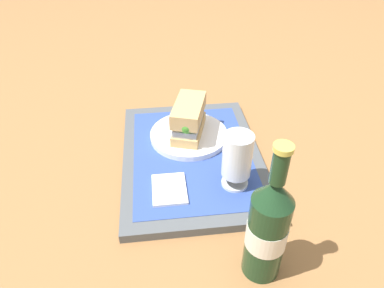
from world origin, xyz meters
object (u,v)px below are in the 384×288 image
(sandwich, at_px, (190,119))
(beer_glass, at_px, (237,159))
(beer_bottle, at_px, (268,228))
(plate, at_px, (191,135))

(sandwich, height_order, beer_glass, beer_glass)
(sandwich, xyz_separation_m, beer_bottle, (0.36, 0.08, 0.03))
(plate, xyz_separation_m, beer_glass, (0.18, 0.07, 0.06))
(plate, bearing_deg, beer_glass, 22.34)
(sandwich, bearing_deg, plate, 180.00)
(plate, xyz_separation_m, beer_bottle, (0.36, 0.08, 0.08))
(beer_bottle, bearing_deg, sandwich, -167.72)
(plate, bearing_deg, beer_bottle, 12.03)
(plate, distance_m, sandwich, 0.05)
(plate, xyz_separation_m, sandwich, (0.00, -0.00, 0.05))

